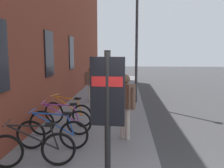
{
  "coord_description": "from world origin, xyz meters",
  "views": [
    {
      "loc": [
        -3.04,
        0.73,
        2.52
      ],
      "look_at": [
        4.31,
        1.18,
        1.51
      ],
      "focal_mm": 39.25,
      "sensor_mm": 36.0,
      "label": 1
    }
  ],
  "objects_px": {
    "bicycle_far_end": "(61,122)",
    "street_lamp": "(137,30)",
    "pedestrian_near_bus": "(125,100)",
    "bicycle_end_of_row": "(68,113)",
    "bicycle_nearest_sign": "(33,149)",
    "bicycle_beside_lamp": "(53,134)",
    "transit_info_sign": "(108,101)",
    "pedestrian_crossing_street": "(91,81)"
  },
  "relations": [
    {
      "from": "bicycle_far_end",
      "to": "street_lamp",
      "type": "bearing_deg",
      "value": -26.13
    },
    {
      "from": "pedestrian_near_bus",
      "to": "street_lamp",
      "type": "height_order",
      "value": "street_lamp"
    },
    {
      "from": "bicycle_end_of_row",
      "to": "street_lamp",
      "type": "distance_m",
      "value": 5.26
    },
    {
      "from": "bicycle_nearest_sign",
      "to": "bicycle_beside_lamp",
      "type": "height_order",
      "value": "same"
    },
    {
      "from": "street_lamp",
      "to": "transit_info_sign",
      "type": "bearing_deg",
      "value": 174.39
    },
    {
      "from": "bicycle_beside_lamp",
      "to": "pedestrian_near_bus",
      "type": "distance_m",
      "value": 2.07
    },
    {
      "from": "bicycle_beside_lamp",
      "to": "bicycle_far_end",
      "type": "relative_size",
      "value": 1.0
    },
    {
      "from": "transit_info_sign",
      "to": "bicycle_nearest_sign",
      "type": "bearing_deg",
      "value": 61.4
    },
    {
      "from": "bicycle_beside_lamp",
      "to": "bicycle_end_of_row",
      "type": "relative_size",
      "value": 1.04
    },
    {
      "from": "bicycle_nearest_sign",
      "to": "pedestrian_crossing_street",
      "type": "xyz_separation_m",
      "value": [
        6.64,
        -0.23,
        0.6
      ]
    },
    {
      "from": "bicycle_nearest_sign",
      "to": "bicycle_far_end",
      "type": "relative_size",
      "value": 0.99
    },
    {
      "from": "pedestrian_crossing_street",
      "to": "pedestrian_near_bus",
      "type": "height_order",
      "value": "pedestrian_near_bus"
    },
    {
      "from": "pedestrian_near_bus",
      "to": "pedestrian_crossing_street",
      "type": "bearing_deg",
      "value": 18.81
    },
    {
      "from": "transit_info_sign",
      "to": "street_lamp",
      "type": "distance_m",
      "value": 7.71
    },
    {
      "from": "transit_info_sign",
      "to": "pedestrian_near_bus",
      "type": "height_order",
      "value": "transit_info_sign"
    },
    {
      "from": "pedestrian_crossing_street",
      "to": "street_lamp",
      "type": "relative_size",
      "value": 0.29
    },
    {
      "from": "bicycle_far_end",
      "to": "street_lamp",
      "type": "xyz_separation_m",
      "value": [
        4.67,
        -2.29,
        2.93
      ]
    },
    {
      "from": "bicycle_end_of_row",
      "to": "street_lamp",
      "type": "height_order",
      "value": "street_lamp"
    },
    {
      "from": "bicycle_end_of_row",
      "to": "pedestrian_near_bus",
      "type": "height_order",
      "value": "pedestrian_near_bus"
    },
    {
      "from": "bicycle_beside_lamp",
      "to": "street_lamp",
      "type": "relative_size",
      "value": 0.31
    },
    {
      "from": "bicycle_far_end",
      "to": "pedestrian_near_bus",
      "type": "height_order",
      "value": "pedestrian_near_bus"
    },
    {
      "from": "pedestrian_crossing_street",
      "to": "pedestrian_near_bus",
      "type": "bearing_deg",
      "value": -161.19
    },
    {
      "from": "bicycle_far_end",
      "to": "bicycle_end_of_row",
      "type": "xyz_separation_m",
      "value": [
        0.96,
        0.03,
        0.0
      ]
    },
    {
      "from": "transit_info_sign",
      "to": "pedestrian_crossing_street",
      "type": "xyz_separation_m",
      "value": [
        7.52,
        1.38,
        -0.61
      ]
    },
    {
      "from": "bicycle_end_of_row",
      "to": "pedestrian_near_bus",
      "type": "relative_size",
      "value": 0.97
    },
    {
      "from": "bicycle_nearest_sign",
      "to": "bicycle_far_end",
      "type": "distance_m",
      "value": 1.94
    },
    {
      "from": "bicycle_far_end",
      "to": "transit_info_sign",
      "type": "relative_size",
      "value": 0.74
    },
    {
      "from": "street_lamp",
      "to": "bicycle_end_of_row",
      "type": "bearing_deg",
      "value": 147.98
    },
    {
      "from": "pedestrian_near_bus",
      "to": "street_lamp",
      "type": "relative_size",
      "value": 0.31
    },
    {
      "from": "bicycle_nearest_sign",
      "to": "bicycle_beside_lamp",
      "type": "relative_size",
      "value": 0.99
    },
    {
      "from": "pedestrian_near_bus",
      "to": "bicycle_far_end",
      "type": "bearing_deg",
      "value": 85.25
    },
    {
      "from": "bicycle_end_of_row",
      "to": "pedestrian_near_bus",
      "type": "distance_m",
      "value": 2.27
    },
    {
      "from": "bicycle_far_end",
      "to": "street_lamp",
      "type": "relative_size",
      "value": 0.31
    },
    {
      "from": "pedestrian_near_bus",
      "to": "transit_info_sign",
      "type": "bearing_deg",
      "value": 174.16
    },
    {
      "from": "bicycle_nearest_sign",
      "to": "transit_info_sign",
      "type": "relative_size",
      "value": 0.73
    },
    {
      "from": "bicycle_nearest_sign",
      "to": "bicycle_end_of_row",
      "type": "height_order",
      "value": "same"
    },
    {
      "from": "transit_info_sign",
      "to": "pedestrian_near_bus",
      "type": "bearing_deg",
      "value": -5.84
    },
    {
      "from": "bicycle_nearest_sign",
      "to": "bicycle_far_end",
      "type": "height_order",
      "value": "same"
    },
    {
      "from": "bicycle_far_end",
      "to": "bicycle_end_of_row",
      "type": "relative_size",
      "value": 1.04
    },
    {
      "from": "transit_info_sign",
      "to": "bicycle_far_end",
      "type": "bearing_deg",
      "value": 28.92
    },
    {
      "from": "bicycle_beside_lamp",
      "to": "street_lamp",
      "type": "distance_m",
      "value": 6.75
    },
    {
      "from": "bicycle_beside_lamp",
      "to": "pedestrian_crossing_street",
      "type": "relative_size",
      "value": 1.09
    }
  ]
}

